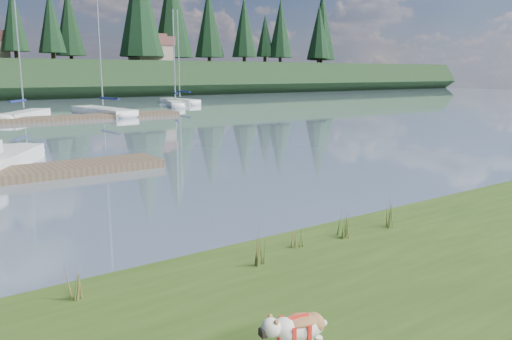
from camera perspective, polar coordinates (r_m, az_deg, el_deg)
bulldog at (r=5.91m, az=4.83°, el=-17.49°), size 0.85×0.42×0.50m
dock_far at (r=39.53m, az=-26.66°, el=5.06°), size 26.00×2.20×0.30m
sailboat_bg_2 at (r=43.24m, az=-24.61°, el=5.89°), size 5.35×6.95×11.19m
sailboat_bg_3 at (r=45.09m, az=-17.52°, el=6.53°), size 3.10×9.85×14.04m
sailboat_bg_4 at (r=53.51m, az=-9.24°, el=7.54°), size 3.48×6.64×9.88m
sailboat_bg_5 at (r=58.36m, az=-9.02°, el=7.82°), size 2.08×7.34×10.43m
weed_0 at (r=8.35m, az=0.56°, el=-8.93°), size 0.17×0.14×0.67m
weed_1 at (r=9.19m, az=4.65°, el=-7.55°), size 0.17×0.14×0.49m
weed_2 at (r=9.95m, az=10.21°, el=-6.08°), size 0.17×0.14×0.55m
weed_3 at (r=7.59m, az=-20.25°, el=-12.04°), size 0.17×0.14×0.59m
weed_4 at (r=9.79m, az=9.81°, el=-6.55°), size 0.17×0.14×0.48m
weed_5 at (r=10.63m, az=14.99°, el=-4.96°), size 0.17×0.14×0.64m
mud_lip at (r=8.93m, az=-7.81°, el=-11.53°), size 60.00×0.50×0.14m
conifer_5 at (r=81.49m, az=-22.41°, el=15.43°), size 3.96×3.96×10.35m
conifer_6 at (r=83.91m, az=-13.14°, el=17.99°), size 7.04×7.04×17.00m
conifer_7 at (r=92.52m, az=-5.43°, el=16.42°), size 5.28×5.28×13.20m
conifer_8 at (r=96.35m, az=2.81°, el=15.83°), size 4.62×4.62×11.77m
conifer_9 at (r=107.08m, az=7.52°, el=16.00°), size 5.94×5.94×14.62m
house_2 at (r=85.03m, az=-11.92°, el=13.42°), size 6.30×5.30×4.65m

